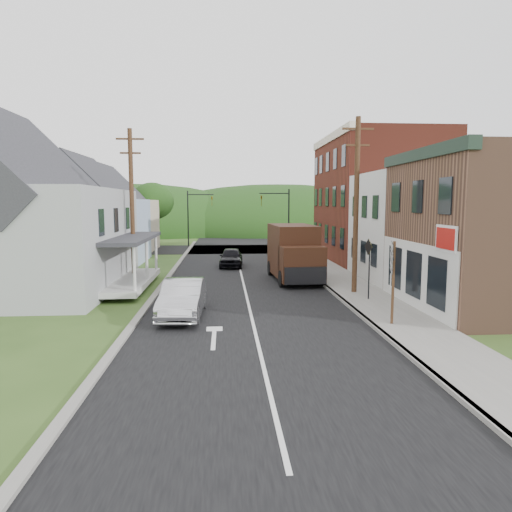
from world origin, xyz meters
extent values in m
plane|color=#2D4719|center=(0.00, 0.00, 0.00)|extent=(120.00, 120.00, 0.00)
cube|color=black|center=(0.00, 10.00, 0.00)|extent=(9.00, 90.00, 0.02)
cube|color=black|center=(0.00, 27.00, 0.00)|extent=(60.00, 9.00, 0.02)
cube|color=slate|center=(5.90, 8.00, 0.07)|extent=(2.80, 55.00, 0.15)
cube|color=slate|center=(4.55, 8.00, 0.07)|extent=(0.20, 55.00, 0.15)
cube|color=slate|center=(-4.65, 8.00, 0.06)|extent=(0.30, 55.00, 0.12)
cube|color=brown|center=(11.30, 0.00, 3.50)|extent=(8.00, 8.00, 7.00)
cube|color=silver|center=(11.30, 7.50, 3.25)|extent=(8.00, 7.00, 6.50)
cube|color=maroon|center=(11.30, 17.00, 5.00)|extent=(8.00, 12.00, 10.00)
cube|color=#96999B|center=(-12.00, 6.00, 2.75)|extent=(10.00, 12.00, 5.50)
cube|color=#99AFD1|center=(-11.00, 17.00, 2.50)|extent=(7.00, 8.00, 5.00)
cube|color=#BFAF94|center=(-11.50, 26.00, 2.50)|extent=(7.00, 8.00, 5.00)
cylinder|color=#472D19|center=(5.60, 3.50, 4.50)|extent=(0.26, 0.26, 9.00)
cube|color=#472D19|center=(5.60, 3.50, 8.40)|extent=(1.60, 0.10, 0.10)
cube|color=#472D19|center=(5.60, 3.50, 7.60)|extent=(1.20, 0.10, 0.10)
cylinder|color=#472D19|center=(-6.50, 8.00, 4.50)|extent=(0.26, 0.26, 9.00)
cube|color=#472D19|center=(-6.50, 8.00, 8.40)|extent=(1.60, 0.10, 0.10)
cube|color=#472D19|center=(-6.50, 8.00, 7.60)|extent=(1.20, 0.10, 0.10)
cylinder|color=black|center=(5.00, 23.50, 3.00)|extent=(0.14, 0.14, 6.00)
cylinder|color=black|center=(3.60, 23.50, 5.60)|extent=(2.80, 0.10, 0.10)
imported|color=olive|center=(2.40, 23.50, 4.90)|extent=(0.16, 0.20, 1.00)
cylinder|color=black|center=(-5.00, 30.50, 3.00)|extent=(0.14, 0.14, 6.00)
cylinder|color=black|center=(-3.60, 30.50, 5.60)|extent=(2.80, 0.10, 0.10)
imported|color=olive|center=(-2.40, 30.50, 4.90)|extent=(0.16, 0.20, 1.00)
cylinder|color=#382616|center=(-19.00, 20.00, 2.38)|extent=(0.36, 0.36, 4.76)
ellipsoid|color=#1C3810|center=(-19.00, 20.00, 5.95)|extent=(5.80, 5.80, 4.93)
cylinder|color=#382616|center=(-9.00, 32.00, 1.96)|extent=(0.36, 0.36, 3.92)
ellipsoid|color=#1C3810|center=(-9.00, 32.00, 4.90)|extent=(4.80, 4.80, 4.08)
ellipsoid|color=#1C3810|center=(0.00, 55.00, 0.00)|extent=(90.00, 30.00, 16.00)
imported|color=#B9B9BE|center=(-2.84, -0.55, 0.77)|extent=(1.83, 4.72, 1.53)
imported|color=black|center=(-0.60, 14.26, 0.69)|extent=(1.87, 4.16, 1.39)
cube|color=#33190E|center=(3.10, 8.48, 1.85)|extent=(2.67, 4.77, 3.06)
cube|color=#33190E|center=(3.24, 5.73, 1.32)|extent=(2.51, 1.81, 2.01)
cube|color=black|center=(3.23, 5.94, 2.17)|extent=(2.28, 1.38, 0.05)
cube|color=black|center=(3.29, 4.84, 0.79)|extent=(2.33, 0.28, 0.95)
cylinder|color=black|center=(2.13, 5.78, 0.48)|extent=(0.34, 0.96, 0.95)
cylinder|color=black|center=(4.34, 5.90, 0.48)|extent=(0.34, 0.96, 0.95)
cylinder|color=black|center=(1.91, 10.00, 0.48)|extent=(0.34, 0.96, 0.95)
cylinder|color=black|center=(4.12, 10.12, 0.48)|extent=(0.34, 0.96, 0.95)
cube|color=#472D19|center=(5.27, -2.76, 1.73)|extent=(0.13, 0.13, 3.16)
cube|color=black|center=(5.21, -2.74, 2.72)|extent=(0.60, 1.73, 0.07)
cube|color=silver|center=(4.98, -3.33, 3.13)|extent=(0.17, 0.48, 0.20)
cube|color=silver|center=(4.98, -3.33, 2.72)|extent=(0.19, 0.52, 0.50)
cube|color=silver|center=(4.98, -3.33, 2.32)|extent=(0.17, 0.48, 0.25)
cube|color=silver|center=(5.18, -2.73, 3.13)|extent=(0.17, 0.48, 0.20)
cube|color=silver|center=(5.18, -2.73, 2.72)|extent=(0.19, 0.52, 0.50)
cube|color=silver|center=(5.18, -2.73, 2.32)|extent=(0.17, 0.48, 0.25)
cube|color=silver|center=(5.38, -2.13, 3.13)|extent=(0.17, 0.48, 0.20)
cube|color=silver|center=(5.38, -2.13, 2.72)|extent=(0.19, 0.52, 0.50)
cube|color=silver|center=(5.38, -2.13, 2.32)|extent=(0.17, 0.48, 0.25)
cube|color=silver|center=(5.18, -2.73, 1.82)|extent=(0.14, 0.39, 0.50)
cylinder|color=black|center=(5.77, 1.68, 1.52)|extent=(0.08, 0.08, 2.74)
cube|color=black|center=(5.70, 1.68, 2.66)|extent=(0.11, 0.80, 0.81)
cube|color=yellow|center=(5.72, 1.68, 2.66)|extent=(0.12, 0.72, 0.73)
camera|label=1|loc=(-1.11, -19.37, 4.75)|focal=32.00mm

